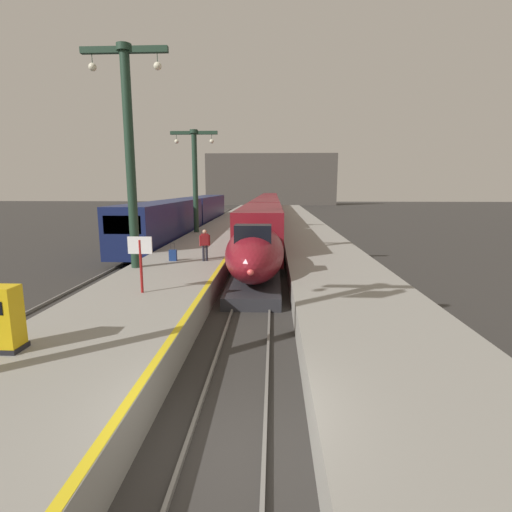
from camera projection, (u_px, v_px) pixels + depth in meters
ground_plane at (224, 455)px, 7.24m from camera, size 260.00×260.00×0.00m
platform_left at (213, 242)px, 31.67m from camera, size 4.80×110.00×1.05m
platform_right at (312, 243)px, 31.31m from camera, size 4.80×110.00×1.05m
platform_left_safety_stripe at (241, 236)px, 31.48m from camera, size 0.20×107.80×0.01m
rail_main_left at (255, 243)px, 34.31m from camera, size 0.08×110.00×0.12m
rail_main_right at (272, 243)px, 34.24m from camera, size 0.08×110.00×0.12m
rail_secondary_left at (165, 242)px, 34.68m from camera, size 0.08×110.00×0.12m
rail_secondary_right at (182, 243)px, 34.61m from camera, size 0.08×110.00×0.12m
highspeed_train_main at (267, 210)px, 51.50m from camera, size 2.92×75.84×3.60m
regional_train_adjacent at (189, 214)px, 40.82m from camera, size 2.85×36.60×3.80m
station_column_mid at (129, 140)px, 18.05m from camera, size 4.00×0.68×10.24m
station_column_far at (195, 171)px, 33.10m from camera, size 4.00×0.68×8.67m
passenger_near_edge at (205, 243)px, 20.58m from camera, size 0.54×0.34×1.69m
rolling_suitcase at (173, 255)px, 20.73m from camera, size 0.40×0.22×0.98m
ticket_machine_yellow at (4, 321)px, 9.26m from camera, size 0.76×0.62×1.60m
departure_info_board at (140, 253)px, 14.27m from camera, size 0.90×0.10×2.12m
terminus_back_wall at (271, 180)px, 106.32m from camera, size 36.00×2.00×14.00m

